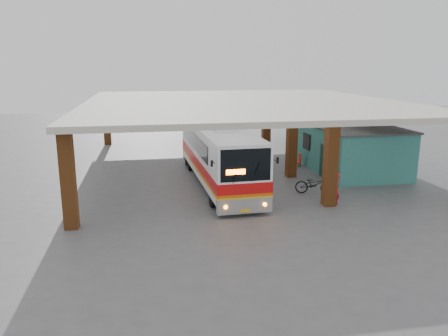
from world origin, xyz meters
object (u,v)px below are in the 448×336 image
coach_bus (218,154)px  motorcycle (314,184)px  pedestrian (335,189)px  red_chair (298,160)px

coach_bus → motorcycle: 5.98m
pedestrian → red_chair: pedestrian is taller
pedestrian → coach_bus: bearing=-74.6°
coach_bus → red_chair: coach_bus is taller
coach_bus → pedestrian: (5.17, -5.27, -0.97)m
motorcycle → pedestrian: 2.16m
pedestrian → red_chair: size_ratio=1.98×
coach_bus → motorcycle: coach_bus is taller
pedestrian → red_chair: bearing=-126.9°
motorcycle → pedestrian: (0.26, -2.12, 0.33)m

